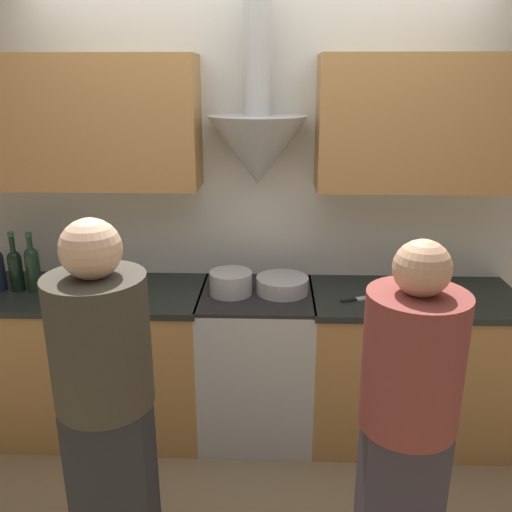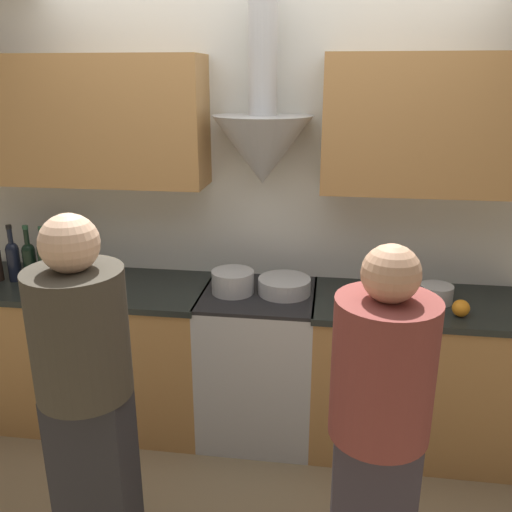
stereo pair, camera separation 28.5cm
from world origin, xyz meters
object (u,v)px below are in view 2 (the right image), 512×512
wine_bottle_2 (13,259)px  saucepan (436,294)px  stock_pot (233,282)px  orange_fruit (461,308)px  mixing_bowl (284,286)px  stove_range (258,362)px  wine_bottle_3 (30,260)px  person_foreground_right (377,434)px  person_foreground_left (86,392)px  wine_bottle_4 (45,259)px

wine_bottle_2 → saucepan: wine_bottle_2 is taller
stock_pot → orange_fruit: size_ratio=2.69×
stock_pot → mixing_bowl: (0.29, 0.03, -0.02)m
stove_range → wine_bottle_2: bearing=-179.7°
stove_range → mixing_bowl: bearing=4.8°
wine_bottle_3 → person_foreground_right: (1.93, -1.12, -0.18)m
stove_range → person_foreground_left: bearing=-117.0°
stove_range → person_foreground_right: size_ratio=0.58×
wine_bottle_2 → orange_fruit: (2.50, -0.16, -0.09)m
orange_fruit → person_foreground_left: bearing=-150.8°
person_foreground_left → mixing_bowl: bearing=57.5°
mixing_bowl → person_foreground_left: 1.27m
wine_bottle_3 → orange_fruit: wine_bottle_3 is taller
orange_fruit → stock_pot: bearing=172.8°
stove_range → wine_bottle_2: (-1.45, -0.01, 0.57)m
wine_bottle_4 → saucepan: (2.20, 0.02, -0.10)m
wine_bottle_3 → person_foreground_left: bearing=-52.1°
wine_bottle_4 → mixing_bowl: 1.39m
wine_bottle_3 → orange_fruit: (2.40, -0.16, -0.09)m
orange_fruit → person_foreground_left: (-1.59, -0.89, -0.06)m
wine_bottle_2 → stock_pot: 1.31m
wine_bottle_3 → saucepan: bearing=0.4°
orange_fruit → person_foreground_right: person_foreground_right is taller
wine_bottle_4 → orange_fruit: bearing=-3.7°
wine_bottle_3 → stock_pot: 1.21m
saucepan → person_foreground_left: 1.83m
wine_bottle_2 → mixing_bowl: size_ratio=1.16×
wine_bottle_3 → orange_fruit: size_ratio=3.89×
stove_range → orange_fruit: (1.05, -0.17, 0.48)m
saucepan → orange_fruit: bearing=-62.0°
stock_pot → person_foreground_left: 1.11m
wine_bottle_3 → stock_pot: (1.21, -0.00, -0.07)m
orange_fruit → person_foreground_right: size_ratio=0.06×
stock_pot → stove_range: bearing=5.8°
wine_bottle_2 → person_foreground_left: person_foreground_left is taller
wine_bottle_2 → wine_bottle_3: 0.10m
stove_range → wine_bottle_3: 1.46m
saucepan → mixing_bowl: bearing=179.6°
stove_range → stock_pot: stock_pot is taller
wine_bottle_4 → stove_range: bearing=0.8°
wine_bottle_3 → person_foreground_right: bearing=-30.2°
mixing_bowl → wine_bottle_3: bearing=-179.2°
wine_bottle_2 → mixing_bowl: 1.60m
wine_bottle_4 → person_foreground_left: 1.27m
stove_range → person_foreground_right: (0.58, -1.13, 0.40)m
person_foreground_right → wine_bottle_2: bearing=151.0°
wine_bottle_4 → stock_pot: size_ratio=1.45×
wine_bottle_2 → wine_bottle_3: wine_bottle_3 is taller
orange_fruit → saucepan: (-0.09, 0.17, 0.00)m
saucepan → wine_bottle_4: bearing=-179.4°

